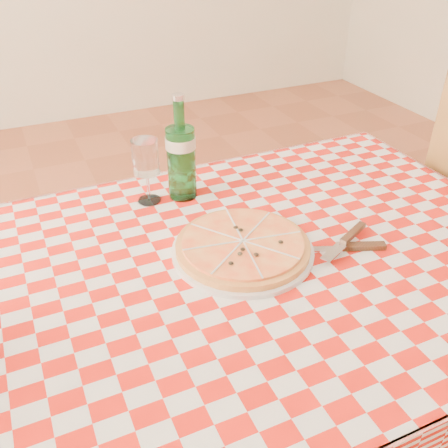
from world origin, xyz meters
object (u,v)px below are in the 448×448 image
Objects in this scene: water_bottle at (181,148)px; wine_glass at (147,172)px; dining_table at (244,297)px; pizza_plate at (243,245)px.

water_bottle is 0.10m from wine_glass.
dining_table is 0.38m from water_bottle.
pizza_plate is at bearing -84.01° from water_bottle.
water_bottle reaches higher than dining_table.
water_bottle is 1.61× the size of wine_glass.
water_bottle is at bearing 95.99° from pizza_plate.
dining_table is 4.04× the size of pizza_plate.
pizza_plate reaches higher than dining_table.
water_bottle is at bearing -5.52° from wine_glass.
dining_table is at bearing -71.36° from wine_glass.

